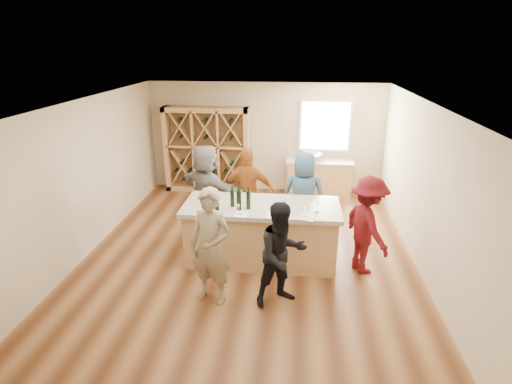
# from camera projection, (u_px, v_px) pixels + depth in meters

# --- Properties ---
(floor) EXTENTS (6.00, 7.00, 0.10)m
(floor) POSITION_uv_depth(u_px,v_px,m) (250.00, 255.00, 7.57)
(floor) COLOR brown
(floor) RESTS_ON ground
(ceiling) EXTENTS (6.00, 7.00, 0.10)m
(ceiling) POSITION_uv_depth(u_px,v_px,m) (249.00, 99.00, 6.54)
(ceiling) COLOR white
(ceiling) RESTS_ON ground
(wall_back) EXTENTS (6.00, 0.10, 2.80)m
(wall_back) POSITION_uv_depth(u_px,v_px,m) (266.00, 137.00, 10.36)
(wall_back) COLOR beige
(wall_back) RESTS_ON ground
(wall_front) EXTENTS (6.00, 0.10, 2.80)m
(wall_front) POSITION_uv_depth(u_px,v_px,m) (204.00, 307.00, 3.75)
(wall_front) COLOR beige
(wall_front) RESTS_ON ground
(wall_left) EXTENTS (0.10, 7.00, 2.80)m
(wall_left) POSITION_uv_depth(u_px,v_px,m) (85.00, 177.00, 7.35)
(wall_left) COLOR beige
(wall_left) RESTS_ON ground
(wall_right) EXTENTS (0.10, 7.00, 2.80)m
(wall_right) POSITION_uv_depth(u_px,v_px,m) (428.00, 189.00, 6.76)
(wall_right) COLOR beige
(wall_right) RESTS_ON ground
(window_frame) EXTENTS (1.30, 0.06, 1.30)m
(window_frame) POSITION_uv_depth(u_px,v_px,m) (325.00, 126.00, 10.01)
(window_frame) COLOR white
(window_frame) RESTS_ON wall_back
(window_pane) EXTENTS (1.18, 0.01, 1.18)m
(window_pane) POSITION_uv_depth(u_px,v_px,m) (325.00, 126.00, 9.98)
(window_pane) COLOR white
(window_pane) RESTS_ON wall_back
(wine_rack) EXTENTS (2.20, 0.45, 2.20)m
(wine_rack) POSITION_uv_depth(u_px,v_px,m) (207.00, 150.00, 10.35)
(wine_rack) COLOR tan
(wine_rack) RESTS_ON floor
(back_counter_base) EXTENTS (1.60, 0.58, 0.86)m
(back_counter_base) POSITION_uv_depth(u_px,v_px,m) (318.00, 179.00, 10.24)
(back_counter_base) COLOR tan
(back_counter_base) RESTS_ON floor
(back_counter_top) EXTENTS (1.70, 0.62, 0.06)m
(back_counter_top) POSITION_uv_depth(u_px,v_px,m) (319.00, 162.00, 10.07)
(back_counter_top) COLOR #AEA18E
(back_counter_top) RESTS_ON back_counter_base
(sink) EXTENTS (0.54, 0.54, 0.19)m
(sink) POSITION_uv_depth(u_px,v_px,m) (312.00, 157.00, 10.05)
(sink) COLOR silver
(sink) RESTS_ON back_counter_top
(faucet) EXTENTS (0.02, 0.02, 0.30)m
(faucet) POSITION_uv_depth(u_px,v_px,m) (312.00, 153.00, 10.20)
(faucet) COLOR silver
(faucet) RESTS_ON back_counter_top
(tasting_counter_base) EXTENTS (2.60, 1.00, 1.00)m
(tasting_counter_base) POSITION_uv_depth(u_px,v_px,m) (261.00, 235.00, 7.14)
(tasting_counter_base) COLOR tan
(tasting_counter_base) RESTS_ON floor
(tasting_counter_top) EXTENTS (2.72, 1.12, 0.08)m
(tasting_counter_top) POSITION_uv_depth(u_px,v_px,m) (262.00, 207.00, 6.94)
(tasting_counter_top) COLOR #AEA18E
(tasting_counter_top) RESTS_ON tasting_counter_base
(wine_bottle_a) EXTENTS (0.09, 0.09, 0.27)m
(wine_bottle_a) POSITION_uv_depth(u_px,v_px,m) (210.00, 198.00, 6.85)
(wine_bottle_a) COLOR black
(wine_bottle_a) RESTS_ON tasting_counter_top
(wine_bottle_b) EXTENTS (0.09, 0.09, 0.28)m
(wine_bottle_b) POSITION_uv_depth(u_px,v_px,m) (217.00, 202.00, 6.68)
(wine_bottle_b) COLOR black
(wine_bottle_b) RESTS_ON tasting_counter_top
(wine_bottle_c) EXTENTS (0.09, 0.09, 0.29)m
(wine_bottle_c) POSITION_uv_depth(u_px,v_px,m) (232.00, 199.00, 6.82)
(wine_bottle_c) COLOR black
(wine_bottle_c) RESTS_ON tasting_counter_top
(wine_bottle_d) EXTENTS (0.11, 0.11, 0.33)m
(wine_bottle_d) POSITION_uv_depth(u_px,v_px,m) (239.00, 201.00, 6.67)
(wine_bottle_d) COLOR black
(wine_bottle_d) RESTS_ON tasting_counter_top
(wine_bottle_e) EXTENTS (0.09, 0.09, 0.31)m
(wine_bottle_e) POSITION_uv_depth(u_px,v_px,m) (248.00, 200.00, 6.72)
(wine_bottle_e) COLOR black
(wine_bottle_e) RESTS_ON tasting_counter_top
(wine_glass_a) EXTENTS (0.08, 0.08, 0.16)m
(wine_glass_a) POSITION_uv_depth(u_px,v_px,m) (239.00, 210.00, 6.52)
(wine_glass_a) COLOR white
(wine_glass_a) RESTS_ON tasting_counter_top
(wine_glass_b) EXTENTS (0.08, 0.08, 0.19)m
(wine_glass_b) POSITION_uv_depth(u_px,v_px,m) (272.00, 210.00, 6.49)
(wine_glass_b) COLOR white
(wine_glass_b) RESTS_ON tasting_counter_top
(wine_glass_c) EXTENTS (0.09, 0.09, 0.19)m
(wine_glass_c) POSITION_uv_depth(u_px,v_px,m) (306.00, 211.00, 6.42)
(wine_glass_c) COLOR white
(wine_glass_c) RESTS_ON tasting_counter_top
(wine_glass_d) EXTENTS (0.07, 0.07, 0.17)m
(wine_glass_d) POSITION_uv_depth(u_px,v_px,m) (285.00, 205.00, 6.71)
(wine_glass_d) COLOR white
(wine_glass_d) RESTS_ON tasting_counter_top
(wine_glass_e) EXTENTS (0.07, 0.07, 0.19)m
(wine_glass_e) POSITION_uv_depth(u_px,v_px,m) (317.00, 207.00, 6.59)
(wine_glass_e) COLOR white
(wine_glass_e) RESTS_ON tasting_counter_top
(tasting_menu_a) EXTENTS (0.21, 0.29, 0.00)m
(tasting_menu_a) POSITION_uv_depth(u_px,v_px,m) (241.00, 214.00, 6.57)
(tasting_menu_a) COLOR white
(tasting_menu_a) RESTS_ON tasting_counter_top
(tasting_menu_b) EXTENTS (0.22, 0.30, 0.00)m
(tasting_menu_b) POSITION_uv_depth(u_px,v_px,m) (273.00, 214.00, 6.54)
(tasting_menu_b) COLOR white
(tasting_menu_b) RESTS_ON tasting_counter_top
(tasting_menu_c) EXTENTS (0.34, 0.40, 0.00)m
(tasting_menu_c) POSITION_uv_depth(u_px,v_px,m) (309.00, 217.00, 6.46)
(tasting_menu_c) COLOR white
(tasting_menu_c) RESTS_ON tasting_counter_top
(person_near_left) EXTENTS (0.77, 0.64, 1.81)m
(person_near_left) POSITION_uv_depth(u_px,v_px,m) (211.00, 247.00, 5.87)
(person_near_left) COLOR gray
(person_near_left) RESTS_ON floor
(person_near_right) EXTENTS (0.90, 0.76, 1.63)m
(person_near_right) POSITION_uv_depth(u_px,v_px,m) (282.00, 255.00, 5.85)
(person_near_right) COLOR black
(person_near_right) RESTS_ON floor
(person_server) EXTENTS (0.92, 1.22, 1.71)m
(person_server) POSITION_uv_depth(u_px,v_px,m) (367.00, 225.00, 6.67)
(person_server) COLOR #590F14
(person_server) RESTS_ON floor
(person_far_mid) EXTENTS (1.10, 0.60, 1.83)m
(person_far_mid) POSITION_uv_depth(u_px,v_px,m) (248.00, 193.00, 7.94)
(person_far_mid) COLOR #994C19
(person_far_mid) RESTS_ON floor
(person_far_right) EXTENTS (0.94, 0.68, 1.78)m
(person_far_right) POSITION_uv_depth(u_px,v_px,m) (303.00, 196.00, 7.86)
(person_far_right) COLOR #335972
(person_far_right) RESTS_ON floor
(person_far_left) EXTENTS (1.76, 1.48, 1.85)m
(person_far_left) POSITION_uv_depth(u_px,v_px,m) (207.00, 189.00, 8.09)
(person_far_left) COLOR slate
(person_far_left) RESTS_ON floor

